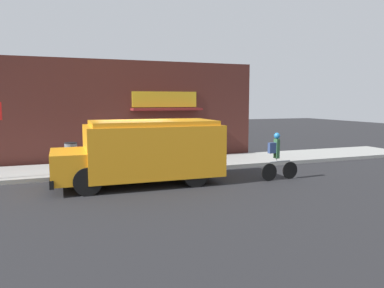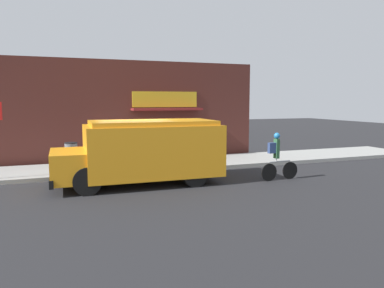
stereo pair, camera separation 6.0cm
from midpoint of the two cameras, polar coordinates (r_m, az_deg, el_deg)
name	(u,v)px [view 1 (the left image)]	position (r m, az deg, el deg)	size (l,w,h in m)	color
ground_plane	(135,176)	(13.92, -8.79, -4.78)	(70.00, 70.00, 0.00)	#232326
sidewalk	(127,167)	(15.29, -9.92, -3.48)	(28.00, 2.88, 0.15)	#999993
storefront	(120,112)	(16.81, -11.01, 4.88)	(12.92, 0.85, 4.50)	#4C231E
school_bus	(144,151)	(12.34, -7.41, -1.01)	(5.42, 2.76, 2.09)	orange
cyclist	(277,157)	(13.16, 12.73, -1.91)	(1.48, 0.21, 1.65)	black
trash_bin	(71,155)	(15.31, -18.06, -1.57)	(0.49, 0.49, 0.97)	slate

